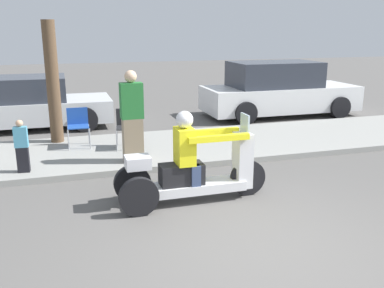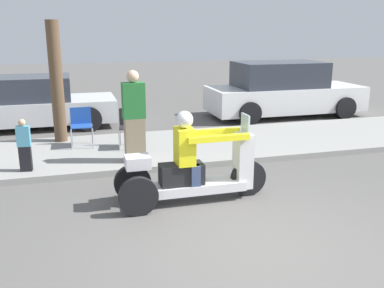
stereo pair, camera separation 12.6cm
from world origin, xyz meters
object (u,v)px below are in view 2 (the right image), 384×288
(spectator_with_child, at_px, (134,118))
(parked_car_lot_right, at_px, (283,91))
(spectator_near_curb, at_px, (24,146))
(folding_chair_set_back, at_px, (81,123))
(parked_car_lot_left, at_px, (32,103))
(motorcycle_trike, at_px, (192,170))
(folding_chair_curbside, at_px, (130,124))
(tree_trunk, at_px, (57,82))

(spectator_with_child, xyz_separation_m, parked_car_lot_right, (5.05, 3.76, -0.19))
(spectator_near_curb, relative_size, folding_chair_set_back, 1.15)
(spectator_near_curb, bearing_deg, parked_car_lot_left, 92.39)
(motorcycle_trike, xyz_separation_m, parked_car_lot_left, (-2.73, 6.10, 0.14))
(motorcycle_trike, xyz_separation_m, folding_chair_curbside, (-0.54, 3.00, 0.11))
(spectator_near_curb, height_order, parked_car_lot_right, parked_car_lot_right)
(parked_car_lot_right, bearing_deg, folding_chair_curbside, -151.68)
(spectator_with_child, relative_size, folding_chair_curbside, 2.12)
(folding_chair_curbside, relative_size, parked_car_lot_right, 0.18)
(spectator_with_child, bearing_deg, folding_chair_curbside, 87.41)
(motorcycle_trike, bearing_deg, parked_car_lot_left, 114.13)
(spectator_with_child, bearing_deg, parked_car_lot_left, 117.30)
(spectator_with_child, distance_m, folding_chair_curbside, 1.11)
(folding_chair_curbside, bearing_deg, spectator_near_curb, -151.00)
(parked_car_lot_right, bearing_deg, motorcycle_trike, -128.12)
(parked_car_lot_left, bearing_deg, spectator_near_curb, -87.61)
(motorcycle_trike, distance_m, tree_trunk, 4.49)
(spectator_with_child, height_order, folding_chair_curbside, spectator_with_child)
(spectator_with_child, relative_size, parked_car_lot_right, 0.37)
(spectator_near_curb, distance_m, folding_chair_set_back, 1.83)
(motorcycle_trike, xyz_separation_m, tree_trunk, (-1.98, 3.92, 0.93))
(spectator_near_curb, distance_m, parked_car_lot_left, 4.22)
(parked_car_lot_left, height_order, parked_car_lot_right, parked_car_lot_right)
(folding_chair_curbside, bearing_deg, tree_trunk, 147.58)
(folding_chair_set_back, xyz_separation_m, tree_trunk, (-0.45, 0.52, 0.82))
(spectator_with_child, relative_size, folding_chair_set_back, 2.12)
(folding_chair_set_back, bearing_deg, spectator_near_curb, -124.08)
(spectator_near_curb, height_order, parked_car_lot_left, parked_car_lot_left)
(spectator_near_curb, relative_size, spectator_with_child, 0.55)
(tree_trunk, bearing_deg, spectator_near_curb, -105.66)
(tree_trunk, bearing_deg, folding_chair_curbside, -32.42)
(folding_chair_curbside, distance_m, tree_trunk, 1.90)
(parked_car_lot_left, bearing_deg, tree_trunk, -71.07)
(motorcycle_trike, relative_size, parked_car_lot_left, 0.56)
(parked_car_lot_left, bearing_deg, parked_car_lot_right, -3.21)
(spectator_near_curb, xyz_separation_m, folding_chair_curbside, (2.02, 1.12, 0.05))
(spectator_near_curb, bearing_deg, folding_chair_curbside, 29.00)
(folding_chair_set_back, relative_size, tree_trunk, 0.31)
(spectator_near_curb, distance_m, parked_car_lot_right, 8.00)
(folding_chair_curbside, distance_m, parked_car_lot_right, 5.69)
(folding_chair_curbside, height_order, folding_chair_set_back, same)
(spectator_near_curb, bearing_deg, folding_chair_set_back, 55.92)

